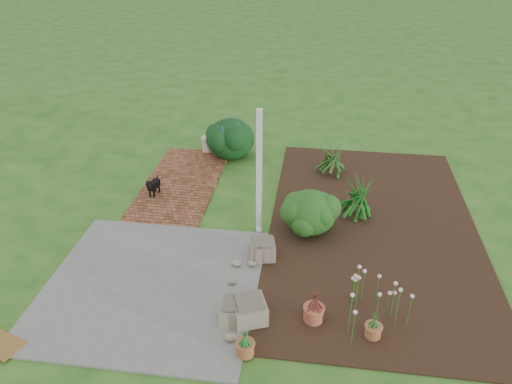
# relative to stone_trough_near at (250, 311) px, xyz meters

# --- Properties ---
(ground) EXTENTS (80.00, 80.00, 0.00)m
(ground) POSITION_rel_stone_trough_near_xyz_m (-0.48, 2.30, -0.20)
(ground) COLOR #285A1C
(ground) RESTS_ON ground
(concrete_patio) EXTENTS (3.50, 3.50, 0.04)m
(concrete_patio) POSITION_rel_stone_trough_near_xyz_m (-1.73, 0.55, -0.18)
(concrete_patio) COLOR slate
(concrete_patio) RESTS_ON ground
(brick_path) EXTENTS (1.60, 3.50, 0.04)m
(brick_path) POSITION_rel_stone_trough_near_xyz_m (-2.18, 4.05, -0.18)
(brick_path) COLOR brown
(brick_path) RESTS_ON ground
(garden_bed) EXTENTS (4.00, 7.00, 0.03)m
(garden_bed) POSITION_rel_stone_trough_near_xyz_m (2.02, 2.80, -0.19)
(garden_bed) COLOR black
(garden_bed) RESTS_ON ground
(veranda_post) EXTENTS (0.10, 0.10, 2.50)m
(veranda_post) POSITION_rel_stone_trough_near_xyz_m (-0.18, 2.40, 1.05)
(veranda_post) COLOR white
(veranda_post) RESTS_ON ground
(stone_trough_near) EXTENTS (0.62, 0.62, 0.32)m
(stone_trough_near) POSITION_rel_stone_trough_near_xyz_m (0.00, 0.00, 0.00)
(stone_trough_near) COLOR gray
(stone_trough_near) RESTS_ON concrete_patio
(stone_trough_mid) EXTENTS (0.45, 0.45, 0.29)m
(stone_trough_mid) POSITION_rel_stone_trough_near_xyz_m (-0.21, -0.04, -0.02)
(stone_trough_mid) COLOR gray
(stone_trough_mid) RESTS_ON concrete_patio
(stone_trough_far) EXTENTS (0.51, 0.51, 0.29)m
(stone_trough_far) POSITION_rel_stone_trough_near_xyz_m (0.00, 1.57, -0.02)
(stone_trough_far) COLOR #766757
(stone_trough_far) RESTS_ON concrete_patio
(coir_doormat) EXTENTS (0.73, 0.59, 0.02)m
(coir_doormat) POSITION_rel_stone_trough_near_xyz_m (-3.46, -1.02, -0.15)
(coir_doormat) COLOR olive
(coir_doormat) RESTS_ON concrete_patio
(black_dog) EXTENTS (0.20, 0.48, 0.42)m
(black_dog) POSITION_rel_stone_trough_near_xyz_m (-2.61, 3.39, 0.09)
(black_dog) COLOR black
(black_dog) RESTS_ON brick_path
(cream_ceramic_urn) EXTENTS (0.36, 0.36, 0.37)m
(cream_ceramic_urn) POSITION_rel_stone_trough_near_xyz_m (-1.95, 5.76, 0.03)
(cream_ceramic_urn) COLOR beige
(cream_ceramic_urn) RESTS_ON brick_path
(evergreen_shrub) EXTENTS (1.29, 1.29, 0.85)m
(evergreen_shrub) POSITION_rel_stone_trough_near_xyz_m (0.78, 2.54, 0.25)
(evergreen_shrub) COLOR #103612
(evergreen_shrub) RESTS_ON garden_bed
(agapanthus_clump_back) EXTENTS (1.42, 1.42, 0.97)m
(agapanthus_clump_back) POSITION_rel_stone_trough_near_xyz_m (1.67, 3.23, 0.32)
(agapanthus_clump_back) COLOR #0A380A
(agapanthus_clump_back) RESTS_ON garden_bed
(agapanthus_clump_front) EXTENTS (1.19, 1.19, 0.87)m
(agapanthus_clump_front) POSITION_rel_stone_trough_near_xyz_m (1.16, 4.98, 0.27)
(agapanthus_clump_front) COLOR #1A3A0E
(agapanthus_clump_front) RESTS_ON garden_bed
(pink_flower_patch) EXTENTS (1.22, 1.22, 0.73)m
(pink_flower_patch) POSITION_rel_stone_trough_near_xyz_m (1.87, 0.19, 0.20)
(pink_flower_patch) COLOR #113D0F
(pink_flower_patch) RESTS_ON garden_bed
(terracotta_pot_bronze) EXTENTS (0.38, 0.38, 0.25)m
(terracotta_pot_bronze) POSITION_rel_stone_trough_near_xyz_m (0.96, 0.13, -0.05)
(terracotta_pot_bronze) COLOR #B7583E
(terracotta_pot_bronze) RESTS_ON garden_bed
(terracotta_pot_small_left) EXTENTS (0.26, 0.26, 0.20)m
(terracotta_pot_small_left) POSITION_rel_stone_trough_near_xyz_m (1.83, -0.09, -0.07)
(terracotta_pot_small_left) COLOR #AB623A
(terracotta_pot_small_left) RESTS_ON garden_bed
(terracotta_pot_small_right) EXTENTS (0.30, 0.30, 0.21)m
(terracotta_pot_small_right) POSITION_rel_stone_trough_near_xyz_m (0.04, -0.68, -0.06)
(terracotta_pot_small_right) COLOR #9C5934
(terracotta_pot_small_right) RESTS_ON garden_bed
(purple_flowering_bush) EXTENTS (1.42, 1.42, 1.01)m
(purple_flowering_bush) POSITION_rel_stone_trough_near_xyz_m (-1.33, 5.61, 0.30)
(purple_flowering_bush) COLOR black
(purple_flowering_bush) RESTS_ON ground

